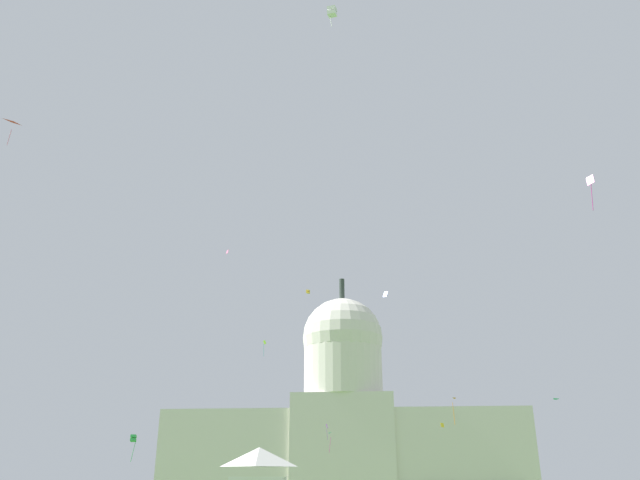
% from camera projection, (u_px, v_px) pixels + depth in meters
% --- Properties ---
extents(capitol_building, '(113.68, 26.80, 66.95)m').
position_uv_depth(capitol_building, '(344.00, 416.00, 194.63)').
color(capitol_building, silver).
rests_on(capitol_building, ground_plane).
extents(event_tent, '(6.36, 5.44, 5.67)m').
position_uv_depth(event_tent, '(258.00, 475.00, 64.87)').
color(event_tent, white).
rests_on(event_tent, ground_plane).
extents(kite_green_low, '(1.06, 1.12, 4.25)m').
position_uv_depth(kite_green_low, '(133.00, 439.00, 99.85)').
color(kite_green_low, green).
extents(kite_cyan_low, '(0.95, 1.28, 4.28)m').
position_uv_depth(kite_cyan_low, '(331.00, 435.00, 137.32)').
color(kite_cyan_low, '#33BCDB').
extents(kite_red_high, '(1.66, 1.80, 3.08)m').
position_uv_depth(kite_red_high, '(13.00, 124.00, 76.18)').
color(kite_red_high, red).
extents(kite_lime_high, '(0.91, 0.70, 4.18)m').
position_uv_depth(kite_lime_high, '(264.00, 344.00, 157.94)').
color(kite_lime_high, '#8CD133').
extents(kite_violet_low, '(0.66, 0.98, 4.28)m').
position_uv_depth(kite_violet_low, '(327.00, 428.00, 168.35)').
color(kite_violet_low, purple).
extents(kite_blue_mid, '(1.08, 0.89, 1.24)m').
position_uv_depth(kite_blue_mid, '(385.00, 294.00, 113.72)').
color(kite_blue_mid, blue).
extents(kite_yellow_low, '(1.03, 1.02, 1.29)m').
position_uv_depth(kite_yellow_low, '(442.00, 425.00, 168.80)').
color(kite_yellow_low, yellow).
extents(kite_turquoise_low, '(1.16, 1.31, 0.25)m').
position_uv_depth(kite_turquoise_low, '(553.00, 400.00, 104.96)').
color(kite_turquoise_low, teal).
extents(kite_gold_high, '(1.10, 1.05, 1.08)m').
position_uv_depth(kite_gold_high, '(308.00, 292.00, 167.20)').
color(kite_gold_high, gold).
extents(kite_white_high, '(1.09, 1.14, 2.58)m').
position_uv_depth(kite_white_high, '(332.00, 12.00, 66.42)').
color(kite_white_high, white).
extents(kite_orange_low, '(0.68, 1.09, 4.20)m').
position_uv_depth(kite_orange_low, '(453.00, 402.00, 99.42)').
color(kite_orange_low, orange).
extents(kite_magenta_mid, '(0.64, 0.91, 4.19)m').
position_uv_depth(kite_magenta_mid, '(591.00, 184.00, 67.49)').
color(kite_magenta_mid, '#D1339E').
extents(kite_pink_high, '(0.76, 0.92, 1.21)m').
position_uv_depth(kite_pink_high, '(227.00, 252.00, 163.32)').
color(kite_pink_high, pink).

